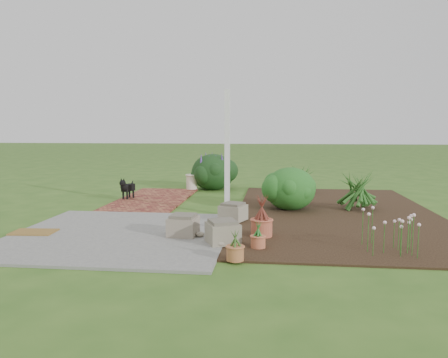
# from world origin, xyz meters

# --- Properties ---
(ground) EXTENTS (80.00, 80.00, 0.00)m
(ground) POSITION_xyz_m (0.00, 0.00, 0.00)
(ground) COLOR #345C1D
(ground) RESTS_ON ground
(concrete_patio) EXTENTS (3.50, 3.50, 0.04)m
(concrete_patio) POSITION_xyz_m (-1.25, -1.75, 0.02)
(concrete_patio) COLOR slate
(concrete_patio) RESTS_ON ground
(brick_path) EXTENTS (1.60, 3.50, 0.04)m
(brick_path) POSITION_xyz_m (-1.70, 1.75, 0.02)
(brick_path) COLOR maroon
(brick_path) RESTS_ON ground
(garden_bed) EXTENTS (4.00, 7.00, 0.03)m
(garden_bed) POSITION_xyz_m (2.50, 0.50, 0.01)
(garden_bed) COLOR black
(garden_bed) RESTS_ON ground
(veranda_post) EXTENTS (0.10, 0.10, 2.50)m
(veranda_post) POSITION_xyz_m (0.30, 0.10, 1.25)
(veranda_post) COLOR white
(veranda_post) RESTS_ON ground
(stone_trough_near) EXTENTS (0.59, 0.59, 0.30)m
(stone_trough_near) POSITION_xyz_m (0.48, -2.16, 0.19)
(stone_trough_near) COLOR #777059
(stone_trough_near) RESTS_ON concrete_patio
(stone_trough_mid) EXTENTS (0.48, 0.48, 0.29)m
(stone_trough_mid) POSITION_xyz_m (-0.20, -1.79, 0.19)
(stone_trough_mid) COLOR gray
(stone_trough_mid) RESTS_ON concrete_patio
(stone_trough_far) EXTENTS (0.55, 0.55, 0.28)m
(stone_trough_far) POSITION_xyz_m (0.48, -0.54, 0.18)
(stone_trough_far) COLOR #716A58
(stone_trough_far) RESTS_ON concrete_patio
(coir_doormat) EXTENTS (0.72, 0.49, 0.02)m
(coir_doormat) POSITION_xyz_m (-2.69, -1.89, 0.05)
(coir_doormat) COLOR brown
(coir_doormat) RESTS_ON concrete_patio
(black_dog) EXTENTS (0.26, 0.54, 0.48)m
(black_dog) POSITION_xyz_m (-2.31, 1.63, 0.32)
(black_dog) COLOR black
(black_dog) RESTS_ON brick_path
(cream_ceramic_urn) EXTENTS (0.33, 0.33, 0.40)m
(cream_ceramic_urn) POSITION_xyz_m (-1.07, 3.48, 0.24)
(cream_ceramic_urn) COLOR beige
(cream_ceramic_urn) RESTS_ON brick_path
(evergreen_shrub) EXTENTS (1.25, 1.25, 0.92)m
(evergreen_shrub) POSITION_xyz_m (1.57, 0.79, 0.49)
(evergreen_shrub) COLOR #143E1B
(evergreen_shrub) RESTS_ON garden_bed
(agapanthus_clump_back) EXTENTS (1.16, 1.16, 0.95)m
(agapanthus_clump_back) POSITION_xyz_m (3.00, 0.93, 0.51)
(agapanthus_clump_back) COLOR #144014
(agapanthus_clump_back) RESTS_ON garden_bed
(agapanthus_clump_front) EXTENTS (1.15, 1.15, 0.84)m
(agapanthus_clump_front) POSITION_xyz_m (1.94, 3.30, 0.45)
(agapanthus_clump_front) COLOR #0E3F0C
(agapanthus_clump_front) RESTS_ON garden_bed
(pink_flower_patch) EXTENTS (0.95, 0.95, 0.56)m
(pink_flower_patch) POSITION_xyz_m (2.82, -2.25, 0.31)
(pink_flower_patch) COLOR #113D0F
(pink_flower_patch) RESTS_ON garden_bed
(terracotta_pot_bronze) EXTENTS (0.44, 0.44, 0.28)m
(terracotta_pot_bronze) POSITION_xyz_m (1.04, -1.65, 0.17)
(terracotta_pot_bronze) COLOR #AF553B
(terracotta_pot_bronze) RESTS_ON garden_bed
(terracotta_pot_small_left) EXTENTS (0.28, 0.28, 0.18)m
(terracotta_pot_small_left) POSITION_xyz_m (1.01, -2.32, 0.12)
(terracotta_pot_small_left) COLOR #B9613E
(terracotta_pot_small_left) RESTS_ON garden_bed
(terracotta_pot_small_right) EXTENTS (0.27, 0.27, 0.19)m
(terracotta_pot_small_right) POSITION_xyz_m (0.74, -2.98, 0.13)
(terracotta_pot_small_right) COLOR #A86139
(terracotta_pot_small_right) RESTS_ON garden_bed
(purple_flowering_bush) EXTENTS (1.40, 1.40, 1.05)m
(purple_flowering_bush) POSITION_xyz_m (-0.51, 3.77, 0.52)
(purple_flowering_bush) COLOR black
(purple_flowering_bush) RESTS_ON ground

